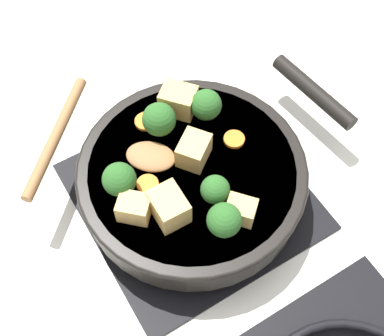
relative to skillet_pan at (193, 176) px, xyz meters
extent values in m
plane|color=silver|center=(0.00, 0.00, -0.06)|extent=(2.40, 2.40, 0.00)
cube|color=black|center=(0.00, 0.00, -0.05)|extent=(0.31, 0.31, 0.01)
torus|color=black|center=(0.00, 0.00, -0.04)|extent=(0.24, 0.24, 0.01)
cube|color=black|center=(0.00, 0.00, -0.04)|extent=(0.01, 0.23, 0.01)
cube|color=black|center=(0.00, 0.00, -0.04)|extent=(0.23, 0.01, 0.01)
cylinder|color=black|center=(0.00, 0.00, 0.00)|extent=(0.31, 0.31, 0.05)
cylinder|color=brown|center=(0.00, 0.00, 0.00)|extent=(0.28, 0.28, 0.05)
torus|color=black|center=(0.00, 0.00, 0.02)|extent=(0.32, 0.32, 0.01)
cylinder|color=black|center=(-0.23, -0.03, 0.01)|extent=(0.04, 0.16, 0.02)
ellipsoid|color=olive|center=(0.04, -0.04, 0.03)|extent=(0.08, 0.08, 0.01)
cylinder|color=olive|center=(0.14, -0.14, 0.03)|extent=(0.16, 0.16, 0.02)
cube|color=tan|center=(0.10, 0.02, 0.04)|extent=(0.05, 0.05, 0.03)
cube|color=tan|center=(-0.01, 0.09, 0.04)|extent=(0.05, 0.05, 0.03)
cube|color=tan|center=(0.06, 0.04, 0.04)|extent=(0.04, 0.05, 0.04)
cube|color=tan|center=(-0.01, -0.01, 0.04)|extent=(0.06, 0.06, 0.04)
cube|color=tan|center=(-0.03, -0.10, 0.04)|extent=(0.06, 0.06, 0.04)
cylinder|color=#709956|center=(0.01, 0.06, 0.03)|extent=(0.01, 0.01, 0.01)
sphere|color=#285B23|center=(0.01, 0.06, 0.05)|extent=(0.04, 0.04, 0.04)
cylinder|color=#709956|center=(-0.06, -0.06, 0.03)|extent=(0.01, 0.01, 0.01)
sphere|color=#285B23|center=(-0.06, -0.06, 0.05)|extent=(0.04, 0.04, 0.04)
cylinder|color=#709956|center=(0.10, -0.02, 0.03)|extent=(0.01, 0.01, 0.01)
sphere|color=#285B23|center=(0.10, -0.02, 0.05)|extent=(0.04, 0.04, 0.04)
cylinder|color=#709956|center=(0.02, 0.10, 0.03)|extent=(0.01, 0.01, 0.01)
sphere|color=#285B23|center=(0.02, 0.10, 0.05)|extent=(0.04, 0.04, 0.04)
cylinder|color=#709956|center=(0.01, -0.07, 0.03)|extent=(0.01, 0.01, 0.01)
sphere|color=#285B23|center=(0.01, -0.07, 0.05)|extent=(0.05, 0.05, 0.05)
cylinder|color=orange|center=(-0.07, -0.01, 0.03)|extent=(0.03, 0.03, 0.01)
cylinder|color=orange|center=(0.02, -0.10, 0.03)|extent=(0.03, 0.03, 0.01)
cylinder|color=orange|center=(0.07, -0.01, 0.03)|extent=(0.03, 0.03, 0.01)
camera|label=1|loc=(0.20, 0.32, 0.64)|focal=50.00mm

